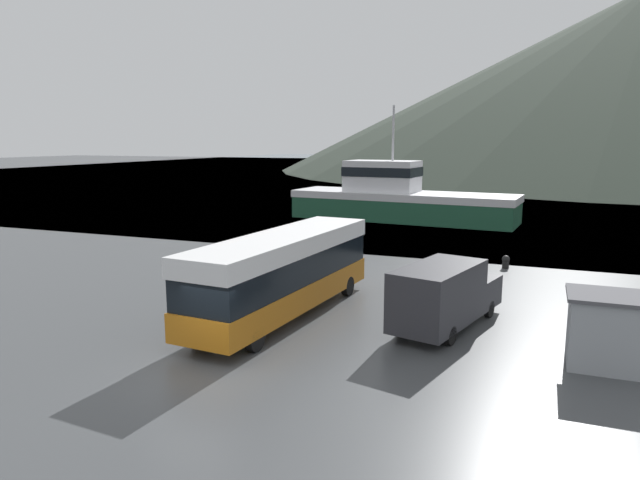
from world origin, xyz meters
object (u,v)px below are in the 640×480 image
(fishing_boat, at_px, (398,198))
(storage_bin, at_px, (250,277))
(dock_kiosk, at_px, (614,331))
(tour_bus, at_px, (284,270))
(delivery_van, at_px, (445,294))

(fishing_boat, distance_m, storage_bin, 26.80)
(storage_bin, xyz_separation_m, dock_kiosk, (15.18, -4.09, 0.51))
(fishing_boat, relative_size, storage_bin, 14.09)
(tour_bus, distance_m, dock_kiosk, 12.11)
(dock_kiosk, bearing_deg, tour_bus, 174.64)
(fishing_boat, height_order, dock_kiosk, fishing_boat)
(tour_bus, xyz_separation_m, fishing_boat, (-2.46, 29.72, 0.09))
(tour_bus, xyz_separation_m, storage_bin, (-3.15, 2.96, -1.21))
(fishing_boat, bearing_deg, delivery_van, 22.34)
(delivery_van, relative_size, storage_bin, 4.62)
(fishing_boat, relative_size, dock_kiosk, 7.05)
(delivery_van, bearing_deg, fishing_boat, 121.40)
(dock_kiosk, bearing_deg, fishing_boat, 115.16)
(tour_bus, bearing_deg, fishing_boat, 99.50)
(storage_bin, height_order, dock_kiosk, dock_kiosk)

